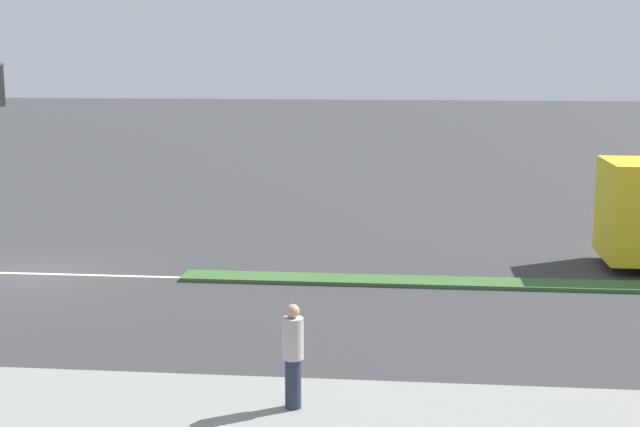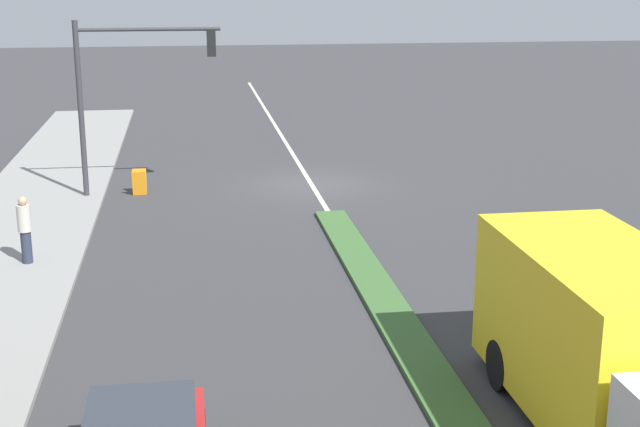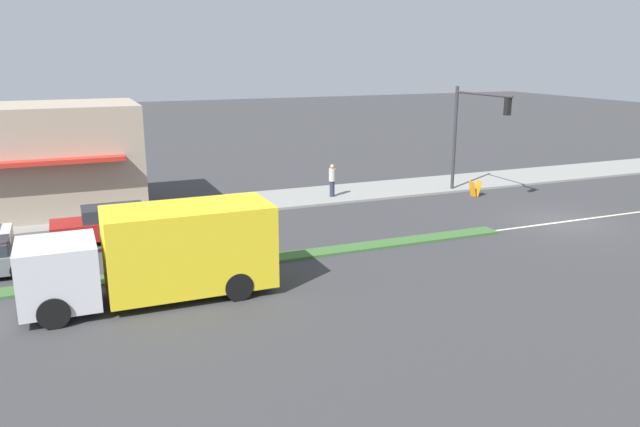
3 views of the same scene
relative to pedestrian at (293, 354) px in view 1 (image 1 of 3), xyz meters
name	(u,v)px [view 1 (image 1 of 3)]	position (x,y,z in m)	size (l,w,h in m)	color
lane_marking_center	(33,274)	(-8.30, -7.90, -1.02)	(0.16, 60.00, 0.01)	beige
pedestrian	(293,354)	(0.00, 0.00, 0.00)	(0.34, 0.34, 1.71)	#282D42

